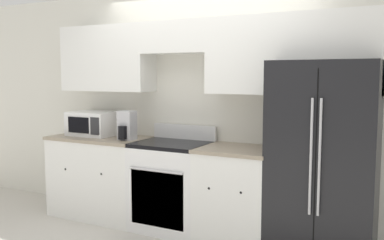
% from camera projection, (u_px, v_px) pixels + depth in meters
% --- Properties ---
extents(wall_back, '(8.00, 0.39, 2.60)m').
position_uv_depth(wall_back, '(205.00, 87.00, 4.57)').
color(wall_back, silver).
rests_on(wall_back, ground_plane).
extents(lower_cabinets_left, '(1.17, 0.64, 0.94)m').
position_uv_depth(lower_cabinets_left, '(101.00, 176.00, 4.99)').
color(lower_cabinets_left, white).
rests_on(lower_cabinets_left, ground_plane).
extents(lower_cabinets_right, '(0.73, 0.64, 0.94)m').
position_uv_depth(lower_cabinets_right, '(237.00, 195.00, 4.21)').
color(lower_cabinets_right, white).
rests_on(lower_cabinets_right, ground_plane).
extents(oven_range, '(0.77, 0.65, 1.10)m').
position_uv_depth(oven_range, '(172.00, 185.00, 4.55)').
color(oven_range, white).
rests_on(oven_range, ground_plane).
extents(refrigerator, '(0.91, 0.76, 1.77)m').
position_uv_depth(refrigerator, '(324.00, 160.00, 3.84)').
color(refrigerator, black).
rests_on(refrigerator, ground_plane).
extents(microwave, '(0.54, 0.43, 0.28)m').
position_uv_depth(microwave, '(94.00, 123.00, 5.05)').
color(microwave, white).
rests_on(microwave, lower_cabinets_left).
extents(bottle, '(0.08, 0.08, 0.29)m').
position_uv_depth(bottle, '(270.00, 136.00, 4.17)').
color(bottle, black).
rests_on(bottle, lower_cabinets_right).
extents(coffee_maker, '(0.17, 0.20, 0.32)m').
position_uv_depth(coffee_maker, '(126.00, 126.00, 4.68)').
color(coffee_maker, '#B7B7BC').
rests_on(coffee_maker, lower_cabinets_left).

